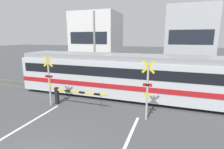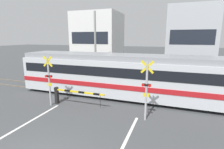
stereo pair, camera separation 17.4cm
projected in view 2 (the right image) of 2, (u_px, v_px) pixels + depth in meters
The scene contains 10 objects.
rail_track_near at pixel (109, 97), 12.67m from camera, with size 50.00×0.10×0.08m.
rail_track_far at pixel (115, 92), 13.99m from camera, with size 50.00×0.10×0.08m.
commuter_train at pixel (117, 74), 12.86m from camera, with size 14.86×2.94×3.11m.
crossing_barrier_near at pixel (68, 94), 11.19m from camera, with size 3.51×0.20×1.12m.
crossing_barrier_far at pixel (145, 79), 15.05m from camera, with size 3.51×0.20×1.12m.
crossing_signal_left at pixel (49, 79), 10.97m from camera, with size 0.68×0.15×3.20m.
crossing_signal_right at pixel (146, 88), 8.95m from camera, with size 0.68×0.15×3.20m.
building_left_of_street at pixel (98, 41), 25.28m from camera, with size 6.19×5.68×7.69m.
building_right_of_street at pixel (190, 40), 21.24m from camera, with size 5.34×5.68×7.86m.
utility_pole_streetside at pixel (95, 45), 18.69m from camera, with size 0.22×0.22×6.99m.
Camera 2 is at (4.30, -3.76, 4.32)m, focal length 28.00 mm.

